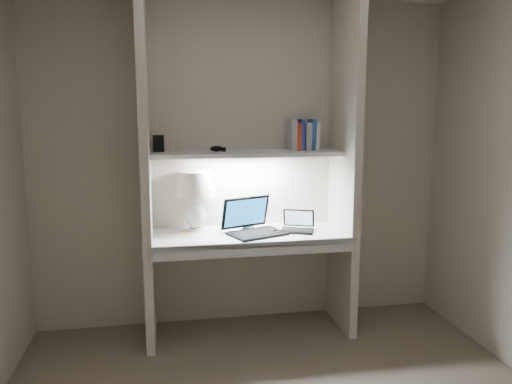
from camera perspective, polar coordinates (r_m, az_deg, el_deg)
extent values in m
cube|color=beige|center=(3.88, -1.49, 3.17)|extent=(3.20, 0.01, 2.50)
cube|color=beige|center=(3.57, -12.47, 2.39)|extent=(0.06, 0.55, 2.50)
cube|color=beige|center=(3.80, 10.11, 2.89)|extent=(0.06, 0.55, 2.50)
cube|color=white|center=(3.71, -0.80, -5.00)|extent=(1.40, 0.55, 0.04)
cube|color=silver|center=(3.47, -0.08, -6.54)|extent=(1.46, 0.03, 0.10)
cube|color=silver|center=(3.70, -1.07, 4.41)|extent=(1.40, 0.36, 0.03)
cube|color=white|center=(3.70, -1.07, 4.07)|extent=(0.60, 0.04, 0.02)
cylinder|color=white|center=(3.80, -6.89, -4.22)|extent=(0.11, 0.11, 0.02)
ellipsoid|color=white|center=(3.78, -6.92, -2.71)|extent=(0.15, 0.15, 0.19)
cylinder|color=white|center=(3.76, -6.96, -1.03)|extent=(0.02, 0.02, 0.08)
sphere|color=#FFD899|center=(3.75, -6.98, 0.20)|extent=(0.05, 0.05, 0.05)
cube|color=black|center=(3.65, 0.12, -4.77)|extent=(0.46, 0.39, 0.02)
cube|color=black|center=(3.65, 0.12, -4.62)|extent=(0.38, 0.30, 0.00)
cube|color=black|center=(3.76, -1.21, -2.32)|extent=(0.39, 0.21, 0.24)
cube|color=blue|center=(3.75, -1.16, -2.34)|extent=(0.34, 0.18, 0.20)
cube|color=black|center=(3.74, 4.71, -4.44)|extent=(0.28, 0.24, 0.02)
cube|color=black|center=(3.74, 4.71, -4.30)|extent=(0.23, 0.18, 0.00)
cube|color=black|center=(3.82, 4.91, -2.97)|extent=(0.24, 0.13, 0.14)
cube|color=silver|center=(3.81, 4.90, -2.99)|extent=(0.21, 0.11, 0.11)
cube|color=silver|center=(3.90, -1.19, -2.91)|extent=(0.11, 0.08, 0.14)
ellipsoid|color=black|center=(3.69, 1.96, -4.51)|extent=(0.10, 0.07, 0.03)
torus|color=black|center=(3.82, -0.82, -4.15)|extent=(0.12, 0.12, 0.01)
cube|color=yellow|center=(3.72, -8.07, -4.70)|extent=(0.08, 0.08, 0.00)
cube|color=white|center=(3.89, 6.78, 6.35)|extent=(0.03, 0.16, 0.21)
cube|color=#255197|center=(3.88, 6.35, 6.55)|extent=(0.04, 0.16, 0.24)
cube|color=#B8B9B5|center=(3.87, 5.80, 6.36)|extent=(0.04, 0.16, 0.21)
cube|color=#2940B5|center=(3.85, 5.13, 6.55)|extent=(0.03, 0.16, 0.23)
cube|color=red|center=(3.85, 4.69, 6.36)|extent=(0.03, 0.16, 0.21)
cube|color=#B4B4B9|center=(3.83, 4.14, 6.55)|extent=(0.04, 0.16, 0.23)
cube|color=black|center=(3.73, -11.08, 5.46)|extent=(0.08, 0.06, 0.12)
ellipsoid|color=black|center=(3.70, -4.53, 4.96)|extent=(0.10, 0.08, 0.04)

